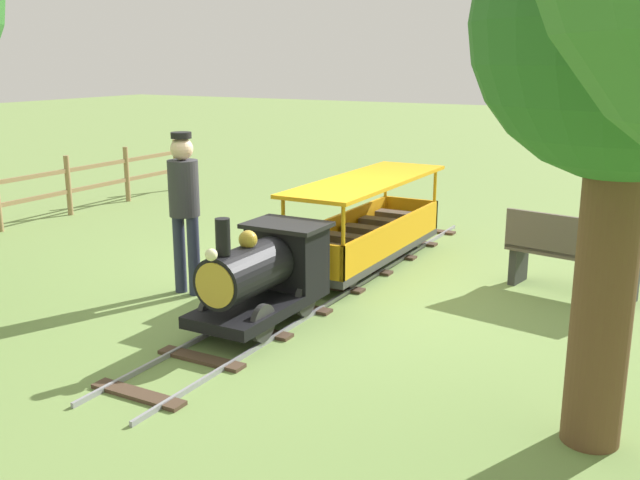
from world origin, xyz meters
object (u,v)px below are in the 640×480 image
object	(u,v)px
passenger_car	(367,230)
conductor_person	(184,200)
oak_tree_near	(630,35)
park_bench	(572,254)
locomotive	(265,272)

from	to	relation	value
passenger_car	conductor_person	xyz separation A→B (m)	(1.16, 1.75, 0.54)
passenger_car	oak_tree_near	distance (m)	4.51
park_bench	oak_tree_near	size ratio (longest dim) A/B	0.40
park_bench	oak_tree_near	distance (m)	3.61
locomotive	passenger_car	bearing A→B (deg)	-90.00
passenger_car	conductor_person	bearing A→B (deg)	56.49
passenger_car	conductor_person	distance (m)	2.17
locomotive	passenger_car	world-z (taller)	locomotive
locomotive	conductor_person	distance (m)	1.30
locomotive	passenger_car	xyz separation A→B (m)	(0.00, -2.10, -0.06)
conductor_person	oak_tree_near	distance (m)	4.44
locomotive	conductor_person	bearing A→B (deg)	-16.62
park_bench	passenger_car	bearing A→B (deg)	2.03
locomotive	passenger_car	distance (m)	2.10
locomotive	conductor_person	world-z (taller)	conductor_person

